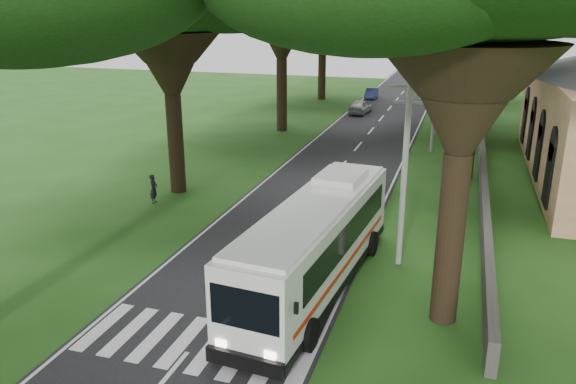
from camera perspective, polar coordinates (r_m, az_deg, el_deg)
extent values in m
plane|color=#1E4614|center=(20.38, -6.90, -12.15)|extent=(140.00, 140.00, 0.00)
cube|color=black|center=(42.85, 6.88, 4.30)|extent=(8.00, 120.00, 0.04)
cube|color=silver|center=(18.86, -9.46, -15.02)|extent=(8.00, 3.00, 0.01)
cube|color=#383533|center=(41.09, 19.07, 3.66)|extent=(0.35, 50.00, 1.20)
cylinder|color=gray|center=(22.88, 11.74, 1.97)|extent=(0.24, 0.24, 8.00)
cube|color=gray|center=(22.19, 12.31, 10.43)|extent=(1.60, 0.10, 0.10)
cube|color=gray|center=(22.28, 12.21, 8.90)|extent=(1.20, 0.10, 0.10)
cylinder|color=gray|center=(42.43, 14.75, 9.20)|extent=(0.24, 0.24, 8.00)
cube|color=gray|center=(42.06, 15.13, 13.77)|extent=(1.60, 0.10, 0.10)
cube|color=gray|center=(42.10, 15.06, 12.96)|extent=(1.20, 0.10, 0.10)
cylinder|color=gray|center=(62.26, 15.88, 11.84)|extent=(0.24, 0.24, 8.00)
cube|color=gray|center=(62.01, 16.16, 14.96)|extent=(1.60, 0.10, 0.10)
cube|color=gray|center=(62.04, 16.11, 14.41)|extent=(1.20, 0.10, 0.10)
cylinder|color=black|center=(32.80, -11.33, 4.77)|extent=(0.90, 0.90, 5.61)
cone|color=black|center=(32.05, -11.86, 12.97)|extent=(3.20, 3.20, 3.80)
cylinder|color=black|center=(48.84, -0.63, 9.79)|extent=(0.90, 0.90, 6.09)
cone|color=black|center=(48.36, -0.66, 15.59)|extent=(3.20, 3.20, 3.80)
cylinder|color=black|center=(66.33, 3.46, 11.63)|extent=(0.90, 0.90, 5.20)
cone|color=black|center=(65.96, 3.54, 15.51)|extent=(3.20, 3.20, 3.80)
ellipsoid|color=black|center=(65.89, 3.60, 18.51)|extent=(13.05, 13.05, 5.48)
cylinder|color=black|center=(19.35, 16.14, -4.72)|extent=(0.90, 0.90, 5.91)
cone|color=black|center=(18.08, 17.50, 9.60)|extent=(3.20, 3.20, 3.80)
cylinder|color=black|center=(36.66, 17.96, 5.82)|extent=(0.90, 0.90, 5.83)
cone|color=black|center=(36.00, 18.72, 13.32)|extent=(3.20, 3.20, 3.80)
cylinder|color=black|center=(54.38, 17.58, 9.94)|extent=(0.90, 0.90, 6.30)
cone|color=black|center=(53.95, 18.11, 15.24)|extent=(3.20, 3.20, 3.80)
cylinder|color=black|center=(72.30, 18.55, 11.51)|extent=(0.90, 0.90, 5.75)
cone|color=black|center=(71.96, 18.95, 15.27)|extent=(3.20, 3.20, 3.80)
cube|color=white|center=(21.11, 2.83, -5.13)|extent=(3.50, 11.99, 2.91)
cube|color=black|center=(21.21, 3.12, -3.79)|extent=(3.37, 9.84, 1.08)
cube|color=black|center=(21.71, 2.77, -8.53)|extent=(3.54, 12.04, 0.34)
cube|color=#B42F0C|center=(21.39, 2.81, -6.76)|extent=(3.45, 10.82, 0.18)
cube|color=white|center=(20.56, 2.90, -1.26)|extent=(3.25, 11.39, 0.18)
cylinder|color=black|center=(18.96, -4.99, -12.70)|extent=(0.44, 1.11, 1.08)
cylinder|color=black|center=(18.10, 2.17, -14.28)|extent=(0.44, 1.11, 1.08)
cylinder|color=black|center=(25.27, 3.05, -4.40)|extent=(0.44, 1.11, 1.08)
cylinder|color=black|center=(24.63, 8.47, -5.21)|extent=(0.44, 1.11, 1.08)
imported|color=#9E9DA1|center=(57.51, 7.36, 8.60)|extent=(2.03, 4.23, 1.39)
imported|color=navy|center=(67.55, 8.47, 9.90)|extent=(1.44, 3.68, 1.19)
imported|color=maroon|center=(80.61, 14.41, 10.92)|extent=(3.04, 4.87, 1.32)
imported|color=black|center=(31.53, -13.49, 0.31)|extent=(0.48, 0.65, 1.63)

